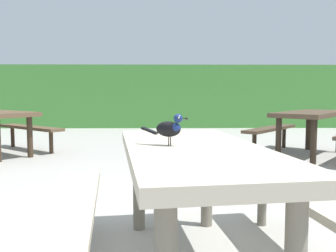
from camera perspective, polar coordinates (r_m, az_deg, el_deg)
name	(u,v)px	position (r m, az deg, el deg)	size (l,w,h in m)	color
hedge_wall	(161,96)	(12.00, -1.04, 4.63)	(28.00, 2.11, 1.89)	#428438
picnic_table_foreground	(193,177)	(2.14, 3.98, -7.95)	(1.90, 1.92, 0.74)	#B2A893
bird_grackle	(170,128)	(2.09, 0.33, -0.30)	(0.27, 0.15, 0.18)	black
picnic_table_mid_right	(311,123)	(6.51, 21.34, 0.48)	(2.38, 2.39, 0.74)	#473828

